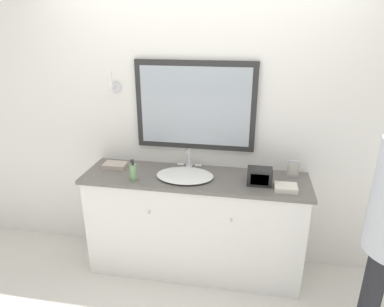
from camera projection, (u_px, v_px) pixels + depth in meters
name	position (u px, v px, depth m)	size (l,w,h in m)	color
ground_plane	(189.00, 287.00, 2.86)	(14.00, 14.00, 0.00)	silver
wall_back	(200.00, 122.00, 2.89)	(8.00, 0.18, 2.55)	white
vanity_counter	(195.00, 224.00, 2.93)	(1.83, 0.51, 0.90)	white
sink_basin	(185.00, 175.00, 2.76)	(0.46, 0.39, 0.18)	white
soap_bottle	(133.00, 172.00, 2.67)	(0.06, 0.06, 0.18)	#709966
appliance_box	(260.00, 177.00, 2.62)	(0.19, 0.12, 0.13)	black
picture_frame	(293.00, 169.00, 2.74)	(0.09, 0.01, 0.14)	#B2B2B7
hand_towel_near_sink	(115.00, 165.00, 2.94)	(0.20, 0.13, 0.04)	#B7A899
hand_towel_far_corner	(286.00, 188.00, 2.54)	(0.17, 0.13, 0.04)	silver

